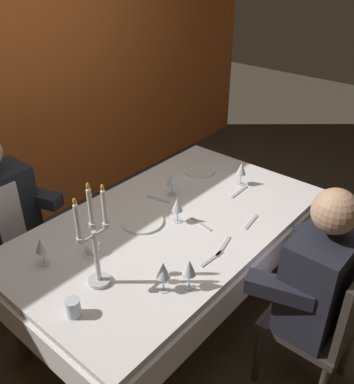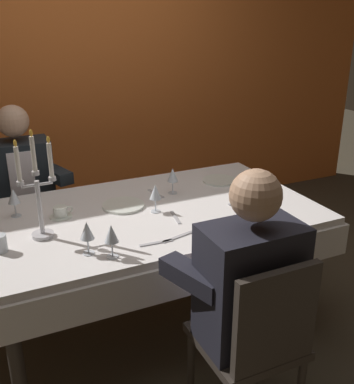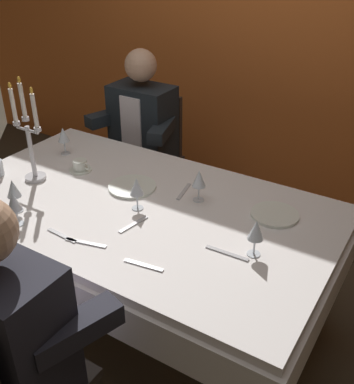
{
  "view_description": "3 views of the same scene",
  "coord_description": "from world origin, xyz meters",
  "px_view_note": "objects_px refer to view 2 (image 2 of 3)",
  "views": [
    {
      "loc": [
        -1.53,
        -1.36,
        2.16
      ],
      "look_at": [
        0.18,
        0.1,
        0.82
      ],
      "focal_mm": 39.52,
      "sensor_mm": 36.0,
      "label": 1
    },
    {
      "loc": [
        -0.87,
        -2.25,
        1.8
      ],
      "look_at": [
        0.2,
        0.04,
        0.81
      ],
      "focal_mm": 43.13,
      "sensor_mm": 36.0,
      "label": 2
    },
    {
      "loc": [
        1.18,
        -1.52,
        1.9
      ],
      "look_at": [
        0.17,
        0.09,
        0.81
      ],
      "focal_mm": 43.21,
      "sensor_mm": 36.0,
      "label": 3
    }
  ],
  "objects_px": {
    "wine_glass_3": "(14,197)",
    "coffee_cup_0": "(61,212)",
    "candelabra": "(38,196)",
    "wine_glass_5": "(155,193)",
    "dining_table": "(149,229)",
    "wine_glass_2": "(173,176)",
    "dinner_plate_0": "(219,180)",
    "wine_glass_1": "(87,231)",
    "wine_glass_0": "(251,179)",
    "water_tumbler_0": "(0,243)",
    "seated_diner_1": "(251,284)",
    "wine_glass_4": "(111,234)",
    "seated_diner_0": "(20,178)",
    "dinner_plate_1": "(123,205)"
  },
  "relations": [
    {
      "from": "wine_glass_3",
      "to": "coffee_cup_0",
      "type": "relative_size",
      "value": 1.24
    },
    {
      "from": "candelabra",
      "to": "wine_glass_5",
      "type": "bearing_deg",
      "value": 4.18
    },
    {
      "from": "dining_table",
      "to": "wine_glass_2",
      "type": "xyz_separation_m",
      "value": [
        0.24,
        0.19,
        0.23
      ]
    },
    {
      "from": "dinner_plate_0",
      "to": "wine_glass_1",
      "type": "relative_size",
      "value": 1.36
    },
    {
      "from": "wine_glass_3",
      "to": "wine_glass_0",
      "type": "bearing_deg",
      "value": -13.04
    },
    {
      "from": "water_tumbler_0",
      "to": "seated_diner_1",
      "type": "xyz_separation_m",
      "value": [
        0.92,
        -0.73,
        -0.05
      ]
    },
    {
      "from": "water_tumbler_0",
      "to": "dinner_plate_0",
      "type": "bearing_deg",
      "value": 15.86
    },
    {
      "from": "wine_glass_4",
      "to": "seated_diner_1",
      "type": "relative_size",
      "value": 0.13
    },
    {
      "from": "wine_glass_1",
      "to": "seated_diner_1",
      "type": "bearing_deg",
      "value": -44.37
    },
    {
      "from": "wine_glass_3",
      "to": "seated_diner_0",
      "type": "bearing_deg",
      "value": 80.82
    },
    {
      "from": "wine_glass_3",
      "to": "dinner_plate_0",
      "type": "bearing_deg",
      "value": 0.48
    },
    {
      "from": "seated_diner_0",
      "to": "dining_table",
      "type": "bearing_deg",
      "value": -56.33
    },
    {
      "from": "dinner_plate_0",
      "to": "wine_glass_2",
      "type": "xyz_separation_m",
      "value": [
        -0.37,
        -0.06,
        0.11
      ]
    },
    {
      "from": "wine_glass_2",
      "to": "seated_diner_0",
      "type": "height_order",
      "value": "seated_diner_0"
    },
    {
      "from": "dinner_plate_0",
      "to": "wine_glass_2",
      "type": "relative_size",
      "value": 1.36
    },
    {
      "from": "wine_glass_3",
      "to": "seated_diner_0",
      "type": "xyz_separation_m",
      "value": [
        0.1,
        0.65,
        -0.12
      ]
    },
    {
      "from": "dinner_plate_0",
      "to": "wine_glass_4",
      "type": "xyz_separation_m",
      "value": [
        -0.96,
        -0.68,
        0.11
      ]
    },
    {
      "from": "wine_glass_2",
      "to": "seated_diner_1",
      "type": "height_order",
      "value": "seated_diner_1"
    },
    {
      "from": "wine_glass_0",
      "to": "wine_glass_4",
      "type": "height_order",
      "value": "same"
    },
    {
      "from": "wine_glass_1",
      "to": "wine_glass_3",
      "type": "height_order",
      "value": "same"
    },
    {
      "from": "coffee_cup_0",
      "to": "wine_glass_2",
      "type": "bearing_deg",
      "value": 5.15
    },
    {
      "from": "wine_glass_3",
      "to": "dinner_plate_1",
      "type": "bearing_deg",
      "value": -12.06
    },
    {
      "from": "wine_glass_3",
      "to": "seated_diner_1",
      "type": "xyz_separation_m",
      "value": [
        0.8,
        -1.13,
        -0.12
      ]
    },
    {
      "from": "wine_glass_0",
      "to": "wine_glass_2",
      "type": "height_order",
      "value": "same"
    },
    {
      "from": "wine_glass_0",
      "to": "wine_glass_1",
      "type": "xyz_separation_m",
      "value": [
        -1.09,
        -0.28,
        0.0
      ]
    },
    {
      "from": "wine_glass_5",
      "to": "dinner_plate_0",
      "type": "bearing_deg",
      "value": 26.1
    },
    {
      "from": "water_tumbler_0",
      "to": "wine_glass_2",
      "type": "bearing_deg",
      "value": 17.99
    },
    {
      "from": "coffee_cup_0",
      "to": "seated_diner_1",
      "type": "xyz_separation_m",
      "value": [
        0.58,
        -1.01,
        -0.03
      ]
    },
    {
      "from": "wine_glass_3",
      "to": "wine_glass_5",
      "type": "distance_m",
      "value": 0.78
    },
    {
      "from": "candelabra",
      "to": "wine_glass_5",
      "type": "distance_m",
      "value": 0.65
    },
    {
      "from": "candelabra",
      "to": "dinner_plate_1",
      "type": "distance_m",
      "value": 0.57
    },
    {
      "from": "dining_table",
      "to": "wine_glass_1",
      "type": "bearing_deg",
      "value": -141.63
    },
    {
      "from": "wine_glass_3",
      "to": "coffee_cup_0",
      "type": "bearing_deg",
      "value": -27.38
    },
    {
      "from": "wine_glass_3",
      "to": "wine_glass_4",
      "type": "xyz_separation_m",
      "value": [
        0.35,
        -0.67,
        0.0
      ]
    },
    {
      "from": "wine_glass_4",
      "to": "wine_glass_5",
      "type": "relative_size",
      "value": 1.0
    },
    {
      "from": "dining_table",
      "to": "candelabra",
      "type": "height_order",
      "value": "candelabra"
    },
    {
      "from": "dinner_plate_0",
      "to": "wine_glass_2",
      "type": "bearing_deg",
      "value": -170.4
    },
    {
      "from": "wine_glass_0",
      "to": "wine_glass_4",
      "type": "relative_size",
      "value": 1.0
    },
    {
      "from": "dinner_plate_1",
      "to": "wine_glass_0",
      "type": "relative_size",
      "value": 1.5
    },
    {
      "from": "wine_glass_1",
      "to": "wine_glass_0",
      "type": "bearing_deg",
      "value": 14.39
    },
    {
      "from": "dinner_plate_1",
      "to": "water_tumbler_0",
      "type": "bearing_deg",
      "value": -159.05
    },
    {
      "from": "wine_glass_4",
      "to": "wine_glass_5",
      "type": "bearing_deg",
      "value": 46.08
    },
    {
      "from": "wine_glass_5",
      "to": "wine_glass_3",
      "type": "bearing_deg",
      "value": 159.39
    },
    {
      "from": "wine_glass_3",
      "to": "candelabra",
      "type": "bearing_deg",
      "value": -74.18
    },
    {
      "from": "wine_glass_1",
      "to": "wine_glass_5",
      "type": "xyz_separation_m",
      "value": [
        0.47,
        0.32,
        0.0
      ]
    },
    {
      "from": "wine_glass_3",
      "to": "wine_glass_5",
      "type": "height_order",
      "value": "same"
    },
    {
      "from": "candelabra",
      "to": "water_tumbler_0",
      "type": "height_order",
      "value": "candelabra"
    },
    {
      "from": "seated_diner_1",
      "to": "wine_glass_1",
      "type": "bearing_deg",
      "value": 135.63
    },
    {
      "from": "water_tumbler_0",
      "to": "seated_diner_0",
      "type": "relative_size",
      "value": 0.07
    },
    {
      "from": "dining_table",
      "to": "wine_glass_4",
      "type": "height_order",
      "value": "wine_glass_4"
    }
  ]
}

